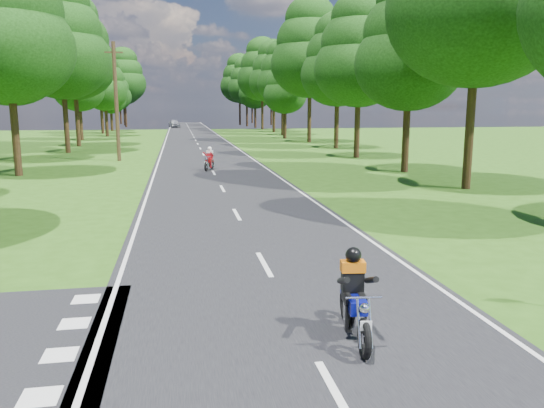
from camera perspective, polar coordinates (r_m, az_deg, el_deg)
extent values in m
plane|color=#294F12|center=(10.85, 0.87, -9.62)|extent=(160.00, 160.00, 0.00)
cube|color=black|center=(60.15, -8.21, 6.80)|extent=(7.00, 140.00, 0.02)
cube|color=silver|center=(7.31, 7.17, -20.01)|extent=(0.12, 2.00, 0.01)
cube|color=silver|center=(12.71, -0.84, -6.47)|extent=(0.12, 2.00, 0.01)
cube|color=silver|center=(18.49, -3.81, -1.12)|extent=(0.12, 2.00, 0.01)
cube|color=silver|center=(24.37, -5.35, 1.67)|extent=(0.12, 2.00, 0.01)
cube|color=silver|center=(30.30, -6.30, 3.37)|extent=(0.12, 2.00, 0.01)
cube|color=silver|center=(36.25, -6.93, 4.51)|extent=(0.12, 2.00, 0.01)
cube|color=silver|center=(42.21, -7.39, 5.33)|extent=(0.12, 2.00, 0.01)
cube|color=silver|center=(48.19, -7.73, 5.95)|extent=(0.12, 2.00, 0.01)
cube|color=silver|center=(54.17, -8.00, 6.43)|extent=(0.12, 2.00, 0.01)
cube|color=silver|center=(60.15, -8.21, 6.81)|extent=(0.12, 2.00, 0.01)
cube|color=silver|center=(66.14, -8.39, 7.13)|extent=(0.12, 2.00, 0.01)
cube|color=silver|center=(72.13, -8.54, 7.39)|extent=(0.12, 2.00, 0.01)
cube|color=silver|center=(78.12, -8.66, 7.61)|extent=(0.12, 2.00, 0.01)
cube|color=silver|center=(84.11, -8.77, 7.80)|extent=(0.12, 2.00, 0.01)
cube|color=silver|center=(90.10, -8.87, 7.97)|extent=(0.12, 2.00, 0.01)
cube|color=silver|center=(96.10, -8.95, 8.11)|extent=(0.12, 2.00, 0.01)
cube|color=silver|center=(102.09, -9.02, 8.24)|extent=(0.12, 2.00, 0.01)
cube|color=silver|center=(108.09, -9.08, 8.35)|extent=(0.12, 2.00, 0.01)
cube|color=silver|center=(114.08, -9.14, 8.45)|extent=(0.12, 2.00, 0.01)
cube|color=silver|center=(120.08, -9.19, 8.54)|extent=(0.12, 2.00, 0.01)
cube|color=silver|center=(126.08, -9.24, 8.63)|extent=(0.12, 2.00, 0.01)
cube|color=silver|center=(60.14, -11.38, 6.71)|extent=(0.10, 140.00, 0.01)
cube|color=silver|center=(60.35, -5.06, 6.89)|extent=(0.10, 140.00, 0.01)
cube|color=silver|center=(7.88, -23.70, -18.47)|extent=(0.50, 0.50, 0.01)
cube|color=silver|center=(8.93, -21.87, -14.82)|extent=(0.50, 0.50, 0.01)
cube|color=silver|center=(10.01, -20.47, -11.94)|extent=(0.50, 0.50, 0.01)
cube|color=silver|center=(11.11, -19.37, -9.61)|extent=(0.50, 0.50, 0.01)
cylinder|color=black|center=(32.01, -25.83, 6.25)|extent=(0.40, 0.40, 3.91)
ellipsoid|color=black|center=(32.10, -26.53, 14.84)|extent=(6.85, 6.85, 5.82)
ellipsoid|color=black|center=(32.34, -26.82, 18.20)|extent=(5.87, 5.87, 4.99)
cylinder|color=black|center=(40.75, -25.87, 6.84)|extent=(0.40, 0.40, 3.79)
ellipsoid|color=black|center=(40.81, -26.40, 13.38)|extent=(6.64, 6.64, 5.64)
ellipsoid|color=black|center=(40.98, -26.62, 15.95)|extent=(5.69, 5.69, 4.84)
ellipsoid|color=black|center=(41.23, -26.84, 18.50)|extent=(4.27, 4.27, 3.63)
cylinder|color=black|center=(46.49, -21.24, 7.82)|extent=(0.40, 0.40, 4.32)
ellipsoid|color=black|center=(46.62, -21.69, 14.35)|extent=(7.56, 7.56, 6.42)
ellipsoid|color=black|center=(46.83, -21.87, 16.91)|extent=(6.48, 6.48, 5.51)
ellipsoid|color=black|center=(47.14, -22.05, 19.44)|extent=(4.86, 4.86, 4.13)
cylinder|color=black|center=(53.94, -20.18, 8.19)|extent=(0.40, 0.40, 4.40)
ellipsoid|color=black|center=(54.06, -20.55, 13.94)|extent=(7.71, 7.71, 6.55)
ellipsoid|color=black|center=(54.25, -20.70, 16.19)|extent=(6.60, 6.60, 5.61)
ellipsoid|color=black|center=(54.54, -20.86, 18.43)|extent=(4.95, 4.95, 4.21)
cylinder|color=black|center=(63.72, -19.85, 7.92)|extent=(0.40, 0.40, 3.20)
ellipsoid|color=black|center=(63.71, -20.07, 11.46)|extent=(5.60, 5.60, 4.76)
ellipsoid|color=black|center=(63.78, -20.16, 12.86)|extent=(4.80, 4.80, 4.08)
ellipsoid|color=black|center=(63.88, -20.25, 14.25)|extent=(3.60, 3.60, 3.06)
cylinder|color=black|center=(70.75, -17.36, 8.26)|extent=(0.40, 0.40, 3.22)
ellipsoid|color=black|center=(70.74, -17.53, 11.47)|extent=(5.64, 5.64, 4.79)
ellipsoid|color=black|center=(70.80, -17.60, 12.74)|extent=(4.83, 4.83, 4.11)
ellipsoid|color=black|center=(70.89, -17.68, 14.00)|extent=(3.62, 3.62, 3.08)
cylinder|color=black|center=(78.63, -17.79, 8.55)|extent=(0.40, 0.40, 3.61)
ellipsoid|color=black|center=(78.65, -17.97, 11.78)|extent=(6.31, 6.31, 5.37)
ellipsoid|color=black|center=(78.73, -18.05, 13.06)|extent=(5.41, 5.41, 4.60)
ellipsoid|color=black|center=(78.84, -18.12, 14.34)|extent=(4.06, 4.06, 3.45)
cylinder|color=black|center=(86.36, -16.85, 8.41)|extent=(0.40, 0.40, 2.67)
ellipsoid|color=black|center=(86.33, -16.97, 10.59)|extent=(4.67, 4.67, 3.97)
ellipsoid|color=black|center=(86.36, -17.02, 11.45)|extent=(4.00, 4.00, 3.40)
ellipsoid|color=black|center=(86.40, -17.06, 12.31)|extent=(3.00, 3.00, 2.55)
cylinder|color=black|center=(95.48, -16.37, 8.72)|extent=(0.40, 0.40, 3.09)
ellipsoid|color=black|center=(95.47, -16.49, 10.99)|extent=(5.40, 5.40, 4.59)
ellipsoid|color=black|center=(95.51, -16.53, 11.90)|extent=(4.63, 4.63, 3.93)
ellipsoid|color=black|center=(95.57, -16.58, 12.80)|extent=(3.47, 3.47, 2.95)
cylinder|color=black|center=(101.86, -15.46, 9.24)|extent=(0.40, 0.40, 4.48)
ellipsoid|color=black|center=(101.93, -15.61, 12.33)|extent=(7.84, 7.84, 6.66)
ellipsoid|color=black|center=(102.04, -15.67, 13.56)|extent=(6.72, 6.72, 5.71)
ellipsoid|color=black|center=(102.19, -15.74, 14.78)|extent=(5.04, 5.04, 4.28)
cylinder|color=black|center=(110.90, -15.57, 9.20)|extent=(0.40, 0.40, 4.09)
ellipsoid|color=black|center=(110.93, -15.70, 11.80)|extent=(7.16, 7.16, 6.09)
ellipsoid|color=black|center=(111.01, -15.76, 12.83)|extent=(6.14, 6.14, 5.22)
ellipsoid|color=black|center=(111.13, -15.81, 13.86)|extent=(4.61, 4.61, 3.92)
cylinder|color=black|center=(25.77, 20.43, 6.58)|extent=(0.40, 0.40, 4.56)
ellipsoid|color=black|center=(26.07, 21.26, 18.97)|extent=(7.98, 7.98, 6.78)
cylinder|color=black|center=(31.51, 14.18, 6.53)|extent=(0.40, 0.40, 3.49)
ellipsoid|color=black|center=(31.53, 14.54, 14.35)|extent=(6.12, 6.12, 5.20)
ellipsoid|color=black|center=(31.71, 14.68, 17.42)|extent=(5.24, 5.24, 4.46)
ellipsoid|color=black|center=(31.97, 14.83, 20.45)|extent=(3.93, 3.93, 3.34)
cylinder|color=black|center=(39.81, 9.13, 7.61)|extent=(0.40, 0.40, 3.69)
ellipsoid|color=black|center=(39.86, 9.32, 14.15)|extent=(6.46, 6.46, 5.49)
ellipsoid|color=black|center=(40.02, 9.40, 16.72)|extent=(5.54, 5.54, 4.71)
ellipsoid|color=black|center=(40.26, 9.48, 19.26)|extent=(4.15, 4.15, 3.53)
cylinder|color=black|center=(48.55, 6.95, 8.18)|extent=(0.40, 0.40, 3.74)
ellipsoid|color=black|center=(48.60, 7.07, 13.62)|extent=(6.55, 6.55, 5.57)
ellipsoid|color=black|center=(48.73, 7.12, 15.76)|extent=(5.62, 5.62, 4.77)
ellipsoid|color=black|center=(48.94, 7.17, 17.89)|extent=(4.21, 4.21, 3.58)
cylinder|color=black|center=(56.42, 4.04, 8.99)|extent=(0.40, 0.40, 4.64)
ellipsoid|color=black|center=(56.57, 4.11, 14.79)|extent=(8.12, 8.12, 6.91)
ellipsoid|color=black|center=(56.79, 4.14, 17.07)|extent=(6.96, 6.96, 5.92)
ellipsoid|color=black|center=(57.09, 4.17, 19.32)|extent=(5.22, 5.22, 4.44)
cylinder|color=black|center=(63.21, 1.39, 8.38)|extent=(0.40, 0.40, 2.91)
ellipsoid|color=black|center=(63.19, 1.41, 11.63)|extent=(5.09, 5.09, 4.33)
ellipsoid|color=black|center=(63.23, 1.41, 12.91)|extent=(4.36, 4.36, 3.71)
ellipsoid|color=black|center=(63.31, 1.42, 14.19)|extent=(3.27, 3.27, 2.78)
cylinder|color=black|center=(70.77, 1.16, 8.99)|extent=(0.40, 0.40, 3.88)
ellipsoid|color=black|center=(70.81, 1.18, 12.86)|extent=(6.78, 6.78, 5.77)
ellipsoid|color=black|center=(70.91, 1.18, 14.38)|extent=(5.81, 5.81, 4.94)
ellipsoid|color=black|center=(71.07, 1.19, 15.90)|extent=(4.36, 4.36, 3.71)
cylinder|color=black|center=(79.15, 0.20, 9.26)|extent=(0.40, 0.40, 4.18)
ellipsoid|color=black|center=(79.21, 0.20, 12.98)|extent=(7.31, 7.31, 6.21)
ellipsoid|color=black|center=(79.32, 0.20, 14.45)|extent=(6.27, 6.27, 5.33)
ellipsoid|color=black|center=(79.49, 0.20, 15.92)|extent=(4.70, 4.70, 4.00)
cylinder|color=black|center=(87.93, -1.04, 9.52)|extent=(0.40, 0.40, 4.63)
ellipsoid|color=black|center=(88.02, -1.06, 13.24)|extent=(8.11, 8.11, 6.89)
ellipsoid|color=black|center=(88.16, -1.06, 14.70)|extent=(6.95, 6.95, 5.91)
ellipsoid|color=black|center=(88.36, -1.07, 16.16)|extent=(5.21, 5.21, 4.43)
cylinder|color=black|center=(95.13, -1.81, 9.21)|extent=(0.40, 0.40, 3.36)
ellipsoid|color=black|center=(95.13, -1.82, 11.70)|extent=(5.88, 5.88, 5.00)
ellipsoid|color=black|center=(95.18, -1.83, 12.69)|extent=(5.04, 5.04, 4.29)
ellipsoid|color=black|center=(95.26, -1.83, 13.67)|extent=(3.78, 3.78, 3.21)
cylinder|color=black|center=(102.20, -2.70, 9.49)|extent=(0.40, 0.40, 4.09)
ellipsoid|color=black|center=(102.25, -2.73, 12.31)|extent=(7.15, 7.15, 6.08)
ellipsoid|color=black|center=(102.33, -2.74, 13.42)|extent=(6.13, 6.13, 5.21)
ellipsoid|color=black|center=(102.45, -2.75, 14.54)|extent=(4.60, 4.60, 3.91)
cylinder|color=black|center=(109.85, -3.47, 9.65)|extent=(0.40, 0.40, 4.48)
ellipsoid|color=black|center=(109.91, -3.50, 12.53)|extent=(7.84, 7.84, 6.66)
ellipsoid|color=black|center=(110.01, -3.51, 13.66)|extent=(6.72, 6.72, 5.71)
ellipsoid|color=black|center=(110.16, -3.53, 14.80)|extent=(5.04, 5.04, 4.28)
cylinder|color=black|center=(120.63, -15.97, 9.19)|extent=(0.40, 0.40, 3.84)
ellipsoid|color=black|center=(120.65, -16.08, 11.43)|extent=(6.72, 6.72, 5.71)
ellipsoid|color=black|center=(120.71, -16.13, 12.32)|extent=(5.76, 5.76, 4.90)
ellipsoid|color=black|center=(120.80, -16.17, 13.21)|extent=(4.32, 4.32, 3.67)
cylinder|color=black|center=(123.19, -2.15, 9.67)|extent=(0.40, 0.40, 4.16)
ellipsoid|color=black|center=(123.23, -2.16, 12.05)|extent=(7.28, 7.28, 6.19)
ellipsoid|color=black|center=(123.30, -2.17, 12.99)|extent=(6.24, 6.24, 5.30)
ellipsoid|color=black|center=(123.41, -2.18, 13.93)|extent=(4.68, 4.68, 3.98)
cylinder|color=black|center=(105.96, -17.87, 8.89)|extent=(0.40, 0.40, 3.52)
ellipsoid|color=black|center=(105.97, -18.00, 11.22)|extent=(6.16, 6.16, 5.24)
ellipsoid|color=black|center=(106.03, -18.05, 12.15)|extent=(5.28, 5.28, 4.49)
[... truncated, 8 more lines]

